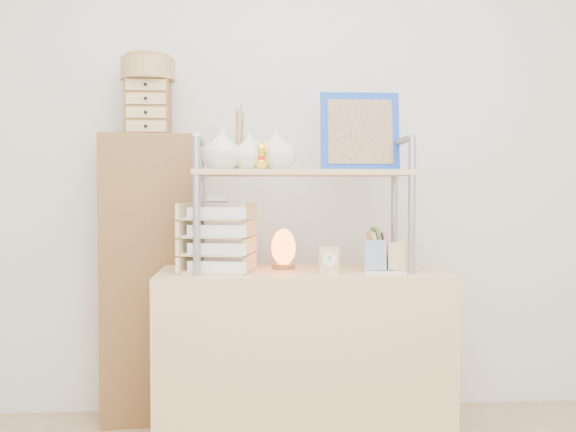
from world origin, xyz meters
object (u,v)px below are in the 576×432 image
(desk, at_px, (302,358))
(letter_tray, at_px, (218,241))
(cabinet, at_px, (150,278))
(salt_lamp, at_px, (283,248))

(desk, xyz_separation_m, letter_tray, (-0.35, -0.02, 0.50))
(cabinet, height_order, letter_tray, cabinet)
(cabinet, bearing_deg, letter_tray, -55.85)
(desk, distance_m, salt_lamp, 0.47)
(desk, relative_size, cabinet, 0.89)
(desk, height_order, letter_tray, letter_tray)
(letter_tray, bearing_deg, cabinet, 130.43)
(cabinet, height_order, salt_lamp, cabinet)
(cabinet, bearing_deg, desk, -34.56)
(desk, relative_size, salt_lamp, 6.88)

